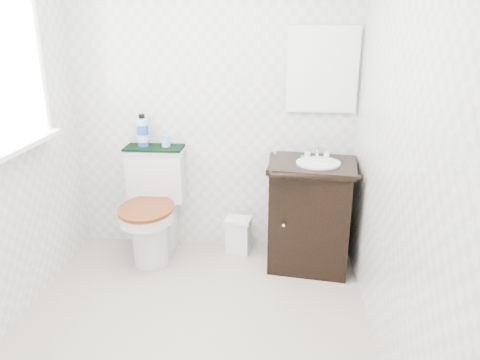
# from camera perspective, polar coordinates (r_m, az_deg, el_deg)

# --- Properties ---
(floor) EXTENTS (2.40, 2.40, 0.00)m
(floor) POSITION_cam_1_polar(r_m,az_deg,el_deg) (3.00, -6.07, -17.83)
(floor) COLOR beige
(floor) RESTS_ON ground
(wall_back) EXTENTS (2.40, 0.00, 2.40)m
(wall_back) POSITION_cam_1_polar(r_m,az_deg,el_deg) (3.65, -3.28, 9.49)
(wall_back) COLOR silver
(wall_back) RESTS_ON ground
(wall_front) EXTENTS (2.40, 0.00, 2.40)m
(wall_front) POSITION_cam_1_polar(r_m,az_deg,el_deg) (1.39, -16.76, -6.95)
(wall_front) COLOR silver
(wall_front) RESTS_ON ground
(wall_right) EXTENTS (0.00, 2.40, 2.40)m
(wall_right) POSITION_cam_1_polar(r_m,az_deg,el_deg) (2.51, 18.50, 4.29)
(wall_right) COLOR silver
(wall_right) RESTS_ON ground
(window) EXTENTS (0.02, 0.70, 0.90)m
(window) POSITION_cam_1_polar(r_m,az_deg,el_deg) (3.06, -26.86, 12.39)
(window) COLOR white
(window) RESTS_ON wall_left
(mirror) EXTENTS (0.50, 0.02, 0.60)m
(mirror) POSITION_cam_1_polar(r_m,az_deg,el_deg) (3.57, 10.02, 13.09)
(mirror) COLOR silver
(mirror) RESTS_ON wall_back
(toilet) EXTENTS (0.46, 0.65, 0.85)m
(toilet) POSITION_cam_1_polar(r_m,az_deg,el_deg) (3.74, -10.49, -3.81)
(toilet) COLOR silver
(toilet) RESTS_ON floor
(vanity) EXTENTS (0.68, 0.61, 0.92)m
(vanity) POSITION_cam_1_polar(r_m,az_deg,el_deg) (3.55, 8.69, -3.91)
(vanity) COLOR black
(vanity) RESTS_ON floor
(trash_bin) EXTENTS (0.23, 0.19, 0.29)m
(trash_bin) POSITION_cam_1_polar(r_m,az_deg,el_deg) (3.81, -0.22, -6.68)
(trash_bin) COLOR white
(trash_bin) RESTS_ON floor
(towel) EXTENTS (0.45, 0.22, 0.02)m
(towel) POSITION_cam_1_polar(r_m,az_deg,el_deg) (3.70, -10.44, 3.89)
(towel) COLOR black
(towel) RESTS_ON toilet
(mouthwash_bottle) EXTENTS (0.09, 0.09, 0.25)m
(mouthwash_bottle) POSITION_cam_1_polar(r_m,az_deg,el_deg) (3.73, -11.79, 5.84)
(mouthwash_bottle) COLOR blue
(mouthwash_bottle) RESTS_ON towel
(cup) EXTENTS (0.07, 0.07, 0.09)m
(cup) POSITION_cam_1_polar(r_m,az_deg,el_deg) (3.68, -9.03, 4.71)
(cup) COLOR #80A0D2
(cup) RESTS_ON towel
(soap_bar) EXTENTS (0.07, 0.05, 0.02)m
(soap_bar) POSITION_cam_1_polar(r_m,az_deg,el_deg) (3.53, 7.89, 2.91)
(soap_bar) COLOR #166D5F
(soap_bar) RESTS_ON vanity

